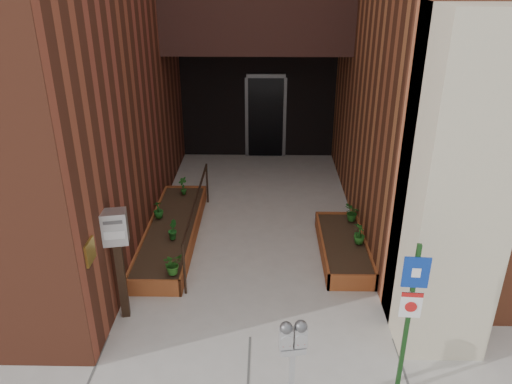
{
  "coord_description": "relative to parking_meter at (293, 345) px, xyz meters",
  "views": [
    {
      "loc": [
        0.19,
        -5.48,
        4.79
      ],
      "look_at": [
        0.05,
        1.8,
        1.41
      ],
      "focal_mm": 35.0,
      "sensor_mm": 36.0,
      "label": 1
    }
  ],
  "objects": [
    {
      "name": "ground",
      "position": [
        -0.51,
        1.31,
        -1.05
      ],
      "size": [
        80.0,
        80.0,
        0.0
      ],
      "primitive_type": "plane",
      "color": "#9E9991",
      "rests_on": "ground"
    },
    {
      "name": "planter_left",
      "position": [
        -2.06,
        4.01,
        -0.92
      ],
      "size": [
        0.9,
        3.6,
        0.3
      ],
      "color": "brown",
      "rests_on": "ground"
    },
    {
      "name": "planter_right",
      "position": [
        1.09,
        3.51,
        -0.92
      ],
      "size": [
        0.8,
        2.2,
        0.3
      ],
      "color": "brown",
      "rests_on": "ground"
    },
    {
      "name": "handrail",
      "position": [
        -1.56,
        3.96,
        -0.3
      ],
      "size": [
        0.04,
        3.34,
        0.9
      ],
      "color": "black",
      "rests_on": "ground"
    },
    {
      "name": "parking_meter",
      "position": [
        0.0,
        0.0,
        0.0
      ],
      "size": [
        0.31,
        0.17,
        1.36
      ],
      "color": "#B6B7B9",
      "rests_on": "ground"
    },
    {
      "name": "sign_post",
      "position": [
        1.32,
        0.36,
        0.24
      ],
      "size": [
        0.29,
        0.08,
        2.09
      ],
      "color": "#163C15",
      "rests_on": "ground"
    },
    {
      "name": "payment_dropbox",
      "position": [
        -2.36,
        1.76,
        0.2
      ],
      "size": [
        0.39,
        0.32,
        1.73
      ],
      "color": "black",
      "rests_on": "ground"
    },
    {
      "name": "shrub_left_a",
      "position": [
        -1.76,
        2.43,
        -0.58
      ],
      "size": [
        0.44,
        0.44,
        0.35
      ],
      "primitive_type": "imported",
      "rotation": [
        0.0,
        0.0,
        0.82
      ],
      "color": "#26611B",
      "rests_on": "planter_left"
    },
    {
      "name": "shrub_left_b",
      "position": [
        -1.95,
        3.52,
        -0.57
      ],
      "size": [
        0.22,
        0.22,
        0.35
      ],
      "primitive_type": "imported",
      "rotation": [
        0.0,
        0.0,
        1.75
      ],
      "color": "#175318",
      "rests_on": "planter_left"
    },
    {
      "name": "shrub_left_c",
      "position": [
        -2.36,
        4.31,
        -0.58
      ],
      "size": [
        0.24,
        0.24,
        0.34
      ],
      "primitive_type": "imported",
      "rotation": [
        0.0,
        0.0,
        3.49
      ],
      "color": "#185317",
      "rests_on": "planter_left"
    },
    {
      "name": "shrub_left_d",
      "position": [
        -2.04,
        5.37,
        -0.56
      ],
      "size": [
        0.29,
        0.29,
        0.38
      ],
      "primitive_type": "imported",
      "rotation": [
        0.0,
        0.0,
        5.47
      ],
      "color": "#1C5819",
      "rests_on": "planter_left"
    },
    {
      "name": "shrub_right_a",
      "position": [
        1.34,
        3.41,
        -0.57
      ],
      "size": [
        0.21,
        0.21,
        0.35
      ],
      "primitive_type": "imported",
      "rotation": [
        0.0,
        0.0,
        1.62
      ],
      "color": "#1E5919",
      "rests_on": "planter_right"
    },
    {
      "name": "shrub_right_b",
      "position": [
        1.34,
        3.6,
        -0.59
      ],
      "size": [
        0.21,
        0.21,
        0.32
      ],
      "primitive_type": "imported",
      "rotation": [
        0.0,
        0.0,
        2.78
      ],
      "color": "#1A5B1F",
      "rests_on": "planter_right"
    },
    {
      "name": "shrub_right_c",
      "position": [
        1.34,
        4.25,
        -0.59
      ],
      "size": [
        0.39,
        0.39,
        0.33
      ],
      "primitive_type": "imported",
      "rotation": [
        0.0,
        0.0,
        4.28
      ],
      "color": "#1D5B1A",
      "rests_on": "planter_right"
    }
  ]
}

